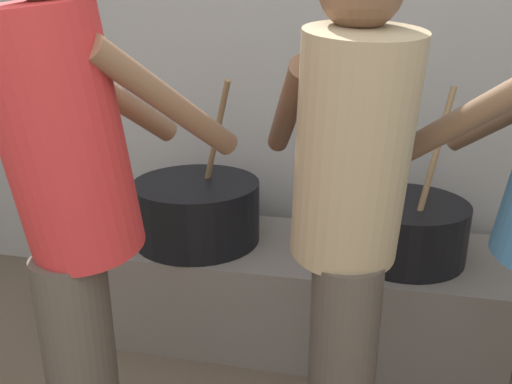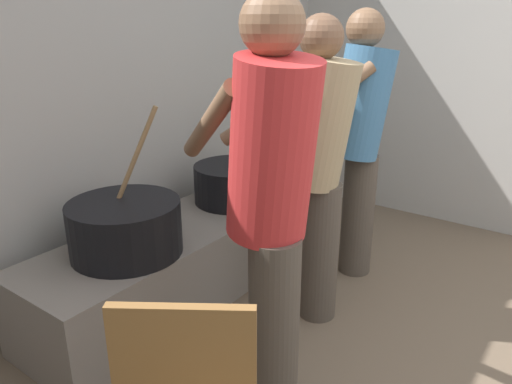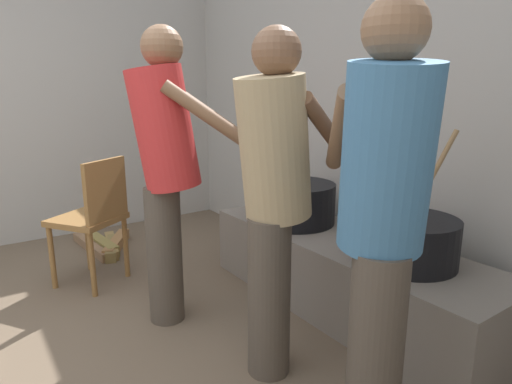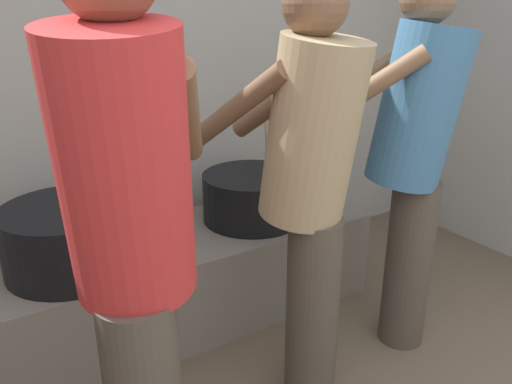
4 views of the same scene
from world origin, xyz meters
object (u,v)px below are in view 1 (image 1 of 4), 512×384
at_px(cooking_pot_secondary, 405,229).
at_px(cook_in_tan_shirt, 348,210).
at_px(cooking_pot_main, 197,211).
at_px(cook_in_red_shirt, 72,201).

height_order(cooking_pot_secondary, cook_in_tan_shirt, cook_in_tan_shirt).
height_order(cooking_pot_main, cook_in_tan_shirt, cook_in_tan_shirt).
height_order(cook_in_tan_shirt, cook_in_red_shirt, cook_in_red_shirt).
bearing_deg(cook_in_tan_shirt, cooking_pot_main, 134.76).
relative_size(cook_in_tan_shirt, cook_in_red_shirt, 0.96).
bearing_deg(cooking_pot_main, cook_in_red_shirt, -92.01).
relative_size(cooking_pot_main, cook_in_tan_shirt, 0.46).
bearing_deg(cook_in_tan_shirt, cooking_pot_secondary, 73.58).
bearing_deg(cooking_pot_secondary, cook_in_red_shirt, -135.14).
distance_m(cooking_pot_secondary, cook_in_red_shirt, 1.35).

